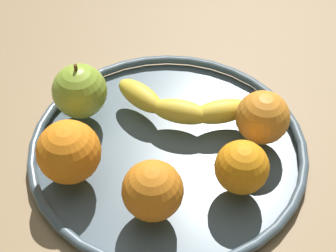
% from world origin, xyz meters
% --- Properties ---
extents(ground_plane, '(1.55, 1.55, 0.04)m').
position_xyz_m(ground_plane, '(0.00, 0.00, -0.02)').
color(ground_plane, '#937653').
extents(fruit_bowl, '(0.35, 0.35, 0.02)m').
position_xyz_m(fruit_bowl, '(0.00, 0.00, 0.01)').
color(fruit_bowl, '#475863').
rests_on(fruit_bowl, ground_plane).
extents(banana, '(0.19, 0.08, 0.03)m').
position_xyz_m(banana, '(-0.00, 0.05, 0.03)').
color(banana, yellow).
rests_on(banana, fruit_bowl).
extents(apple, '(0.07, 0.07, 0.08)m').
position_xyz_m(apple, '(-0.13, 0.01, 0.05)').
color(apple, '#90B137').
rests_on(apple, fruit_bowl).
extents(orange_front_right, '(0.07, 0.07, 0.07)m').
position_xyz_m(orange_front_right, '(0.10, 0.05, 0.05)').
color(orange_front_right, orange).
rests_on(orange_front_right, fruit_bowl).
extents(orange_back_left, '(0.08, 0.08, 0.08)m').
position_xyz_m(orange_back_left, '(-0.09, -0.09, 0.06)').
color(orange_back_left, orange).
rests_on(orange_back_left, fruit_bowl).
extents(orange_front_left, '(0.06, 0.06, 0.06)m').
position_xyz_m(orange_front_left, '(0.10, -0.03, 0.05)').
color(orange_front_left, orange).
rests_on(orange_front_left, fruit_bowl).
extents(orange_center, '(0.07, 0.07, 0.07)m').
position_xyz_m(orange_center, '(0.02, -0.10, 0.05)').
color(orange_center, orange).
rests_on(orange_center, fruit_bowl).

